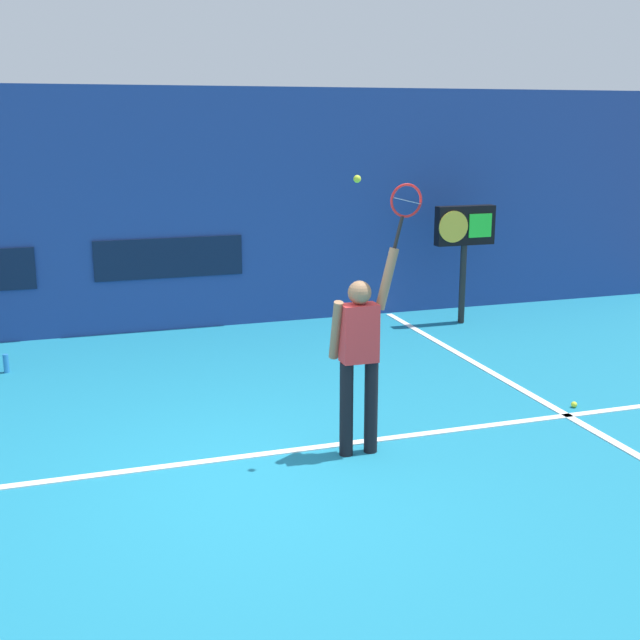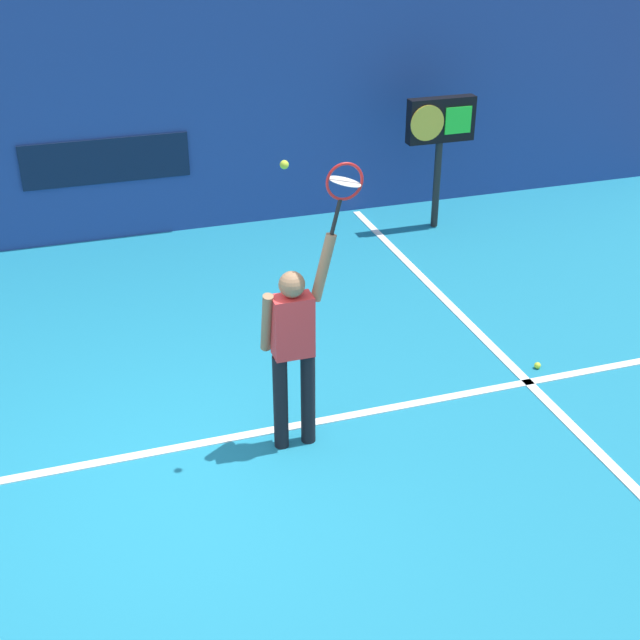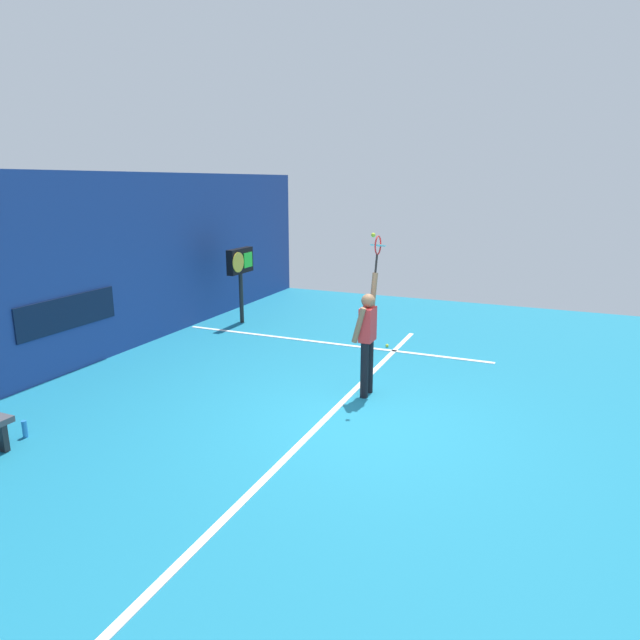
{
  "view_description": "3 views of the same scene",
  "coord_description": "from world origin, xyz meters",
  "px_view_note": "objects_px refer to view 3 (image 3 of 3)",
  "views": [
    {
      "loc": [
        -1.61,
        -6.63,
        3.13
      ],
      "look_at": [
        0.86,
        0.95,
        1.17
      ],
      "focal_mm": 46.12,
      "sensor_mm": 36.0,
      "label": 1
    },
    {
      "loc": [
        -0.7,
        -5.77,
        4.6
      ],
      "look_at": [
        1.34,
        0.51,
        1.08
      ],
      "focal_mm": 48.11,
      "sensor_mm": 36.0,
      "label": 2
    },
    {
      "loc": [
        -7.18,
        -2.42,
        3.41
      ],
      "look_at": [
        0.8,
        1.0,
        1.24
      ],
      "focal_mm": 31.31,
      "sensor_mm": 36.0,
      "label": 3
    }
  ],
  "objects_px": {
    "tennis_racket": "(378,247)",
    "spare_ball": "(387,346)",
    "scoreboard_clock": "(240,265)",
    "tennis_player": "(367,335)",
    "water_bottle": "(25,429)",
    "tennis_ball": "(373,235)"
  },
  "relations": [
    {
      "from": "tennis_racket",
      "to": "tennis_ball",
      "type": "bearing_deg",
      "value": -170.94
    },
    {
      "from": "tennis_player",
      "to": "tennis_ball",
      "type": "relative_size",
      "value": 29.18
    },
    {
      "from": "tennis_player",
      "to": "tennis_ball",
      "type": "distance_m",
      "value": 1.61
    },
    {
      "from": "tennis_racket",
      "to": "spare_ball",
      "type": "distance_m",
      "value": 3.32
    },
    {
      "from": "scoreboard_clock",
      "to": "spare_ball",
      "type": "xyz_separation_m",
      "value": [
        -0.63,
        -3.92,
        -1.41
      ]
    },
    {
      "from": "tennis_racket",
      "to": "tennis_player",
      "type": "bearing_deg",
      "value": 179.43
    },
    {
      "from": "tennis_ball",
      "to": "spare_ball",
      "type": "distance_m",
      "value": 3.86
    },
    {
      "from": "water_bottle",
      "to": "spare_ball",
      "type": "relative_size",
      "value": 3.53
    },
    {
      "from": "tennis_player",
      "to": "spare_ball",
      "type": "height_order",
      "value": "tennis_player"
    },
    {
      "from": "tennis_player",
      "to": "tennis_racket",
      "type": "xyz_separation_m",
      "value": [
        0.43,
        -0.0,
        1.36
      ]
    },
    {
      "from": "water_bottle",
      "to": "spare_ball",
      "type": "xyz_separation_m",
      "value": [
        6.07,
        -3.34,
        -0.09
      ]
    },
    {
      "from": "scoreboard_clock",
      "to": "tennis_player",
      "type": "bearing_deg",
      "value": -127.66
    },
    {
      "from": "scoreboard_clock",
      "to": "spare_ball",
      "type": "relative_size",
      "value": 27.01
    },
    {
      "from": "tennis_ball",
      "to": "spare_ball",
      "type": "xyz_separation_m",
      "value": [
        2.81,
        0.54,
        -2.58
      ]
    },
    {
      "from": "scoreboard_clock",
      "to": "spare_ball",
      "type": "distance_m",
      "value": 4.21
    },
    {
      "from": "water_bottle",
      "to": "scoreboard_clock",
      "type": "bearing_deg",
      "value": 4.96
    },
    {
      "from": "tennis_player",
      "to": "spare_ball",
      "type": "bearing_deg",
      "value": 9.43
    },
    {
      "from": "tennis_racket",
      "to": "tennis_ball",
      "type": "height_order",
      "value": "tennis_ball"
    },
    {
      "from": "tennis_ball",
      "to": "water_bottle",
      "type": "xyz_separation_m",
      "value": [
        -3.26,
        3.88,
        -2.5
      ]
    },
    {
      "from": "tennis_racket",
      "to": "tennis_ball",
      "type": "xyz_separation_m",
      "value": [
        -0.5,
        -0.08,
        0.24
      ]
    },
    {
      "from": "tennis_ball",
      "to": "water_bottle",
      "type": "height_order",
      "value": "tennis_ball"
    },
    {
      "from": "tennis_player",
      "to": "tennis_racket",
      "type": "distance_m",
      "value": 1.43
    }
  ]
}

